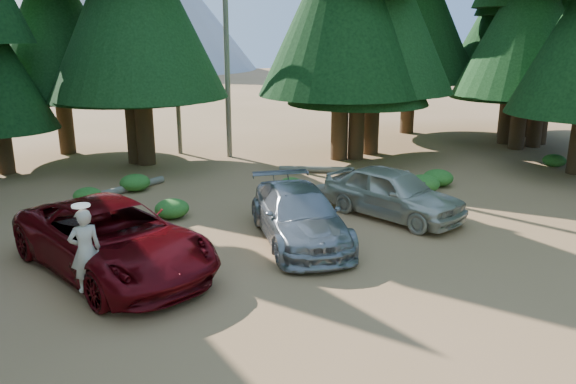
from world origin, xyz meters
The scene contains 18 objects.
ground centered at (0.00, 0.00, 0.00)m, with size 160.00×160.00×0.00m, color olive.
forest_belt_north centered at (0.00, 15.00, 0.00)m, with size 36.00×7.00×22.00m, color black, non-canonical shape.
snag_front centered at (0.80, 14.50, 6.00)m, with size 0.24×0.24×12.00m, color #676052.
snag_back centered at (-1.20, 16.00, 5.00)m, with size 0.20×0.20×10.00m, color #676052.
red_pickup centered at (-4.85, 2.86, 0.82)m, with size 2.72×5.91×1.64m, color #5E080D.
silver_minivan_center centered at (-0.04, 3.30, 0.72)m, with size 2.02×4.96×1.44m, color gray.
silver_minivan_right centered at (3.37, 4.27, 0.77)m, with size 1.81×4.50×1.53m, color beige.
frisbee_player centered at (-5.42, 1.19, 1.22)m, with size 0.71×0.55×1.82m.
log_left centered at (-4.25, 9.76, 0.13)m, with size 0.26×0.26×3.68m, color #676052.
log_mid centered at (3.37, 10.34, 0.12)m, with size 0.25×0.25×3.01m, color #676052.
log_right centered at (3.68, 7.63, 0.17)m, with size 0.34×0.34×5.35m, color #676052.
shrub_far_left centered at (-3.77, 9.98, 0.30)m, with size 1.07×1.07×0.59m, color #2E601C.
shrub_left centered at (-5.39, 8.98, 0.25)m, with size 0.92×0.92×0.51m, color #2E601C.
shrub_center_left centered at (-2.98, 6.44, 0.29)m, with size 1.04×1.04×0.57m, color #2E601C.
shrub_center_right centered at (1.49, 8.15, 0.23)m, with size 0.84×0.84×0.46m, color #2E601C.
shrub_right centered at (5.81, 6.34, 0.31)m, with size 1.13×1.13×0.62m, color #2E601C.
shrub_far_right centered at (6.80, 6.91, 0.30)m, with size 1.10×1.10×0.61m, color #2E601C.
shrub_edge_east centered at (13.24, 7.94, 0.26)m, with size 0.94×0.94×0.52m, color #2E601C.
Camera 1 is at (-5.11, -10.07, 5.40)m, focal length 35.00 mm.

